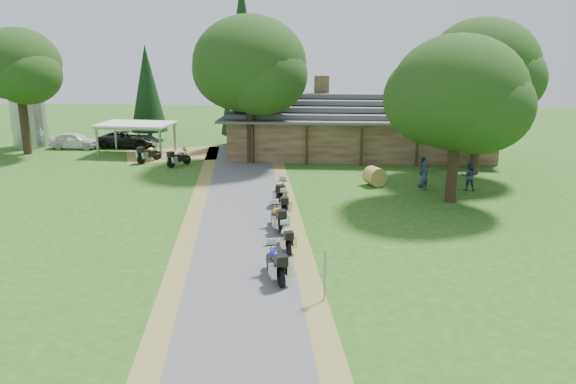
# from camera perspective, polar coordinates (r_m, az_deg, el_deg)

# --- Properties ---
(ground) EXTENTS (120.00, 120.00, 0.00)m
(ground) POSITION_cam_1_polar(r_m,az_deg,el_deg) (23.01, -4.86, -7.37)
(ground) COLOR #274B15
(ground) RESTS_ON ground
(driveway) EXTENTS (51.95, 51.95, 0.00)m
(driveway) POSITION_cam_1_polar(r_m,az_deg,el_deg) (26.78, -4.65, -4.11)
(driveway) COLOR #4E4E50
(driveway) RESTS_ON ground
(lodge) EXTENTS (21.40, 9.40, 4.90)m
(lodge) POSITION_cam_1_polar(r_m,az_deg,el_deg) (45.55, 7.18, 6.89)
(lodge) COLOR brown
(lodge) RESTS_ON ground
(silo) EXTENTS (3.27, 3.27, 5.90)m
(silo) POSITION_cam_1_polar(r_m,az_deg,el_deg) (53.37, -24.89, 7.34)
(silo) COLOR gray
(silo) RESTS_ON ground
(carport) EXTENTS (6.05, 4.29, 2.50)m
(carport) POSITION_cam_1_polar(r_m,az_deg,el_deg) (47.05, -15.10, 5.26)
(carport) COLOR silver
(carport) RESTS_ON ground
(car_white_sedan) EXTENTS (2.38, 5.35, 1.76)m
(car_white_sedan) POSITION_cam_1_polar(r_m,az_deg,el_deg) (51.17, -20.88, 5.12)
(car_white_sedan) COLOR silver
(car_white_sedan) RESTS_ON ground
(car_dark_suv) EXTENTS (2.53, 5.58, 2.11)m
(car_dark_suv) POSITION_cam_1_polar(r_m,az_deg,el_deg) (50.33, -15.92, 5.58)
(car_dark_suv) COLOR black
(car_dark_suv) RESTS_ON ground
(motorcycle_row_a) EXTENTS (1.33, 2.15, 1.40)m
(motorcycle_row_a) POSITION_cam_1_polar(r_m,az_deg,el_deg) (21.40, -1.29, -7.06)
(motorcycle_row_a) COLOR navy
(motorcycle_row_a) RESTS_ON ground
(motorcycle_row_b) EXTENTS (0.98, 1.80, 1.17)m
(motorcycle_row_b) POSITION_cam_1_polar(r_m,az_deg,el_deg) (24.36, -0.22, -4.56)
(motorcycle_row_b) COLOR #B9BCC1
(motorcycle_row_b) RESTS_ON ground
(motorcycle_row_c) EXTENTS (1.22, 2.07, 1.34)m
(motorcycle_row_c) POSITION_cam_1_polar(r_m,az_deg,el_deg) (26.91, -1.06, -2.46)
(motorcycle_row_c) COLOR orange
(motorcycle_row_c) RESTS_ON ground
(motorcycle_row_d) EXTENTS (0.83, 1.91, 1.26)m
(motorcycle_row_d) POSITION_cam_1_polar(r_m,az_deg,el_deg) (29.28, -0.41, -1.10)
(motorcycle_row_d) COLOR red
(motorcycle_row_d) RESTS_ON ground
(motorcycle_row_e) EXTENTS (0.75, 2.06, 1.39)m
(motorcycle_row_e) POSITION_cam_1_polar(r_m,az_deg,el_deg) (31.36, -0.66, 0.11)
(motorcycle_row_e) COLOR black
(motorcycle_row_e) RESTS_ON ground
(motorcycle_carport_a) EXTENTS (1.58, 2.13, 1.41)m
(motorcycle_carport_a) POSITION_cam_1_polar(r_m,az_deg,el_deg) (43.69, -13.94, 3.90)
(motorcycle_carport_a) COLOR yellow
(motorcycle_carport_a) RESTS_ON ground
(motorcycle_carport_b) EXTENTS (1.60, 1.96, 1.32)m
(motorcycle_carport_b) POSITION_cam_1_polar(r_m,az_deg,el_deg) (41.73, -11.03, 3.51)
(motorcycle_carport_b) COLOR slate
(motorcycle_carport_b) RESTS_ON ground
(person_a) EXTENTS (0.75, 0.70, 2.16)m
(person_a) POSITION_cam_1_polar(r_m,az_deg,el_deg) (34.96, 13.65, 1.88)
(person_a) COLOR #313A58
(person_a) RESTS_ON ground
(person_b) EXTENTS (0.64, 0.49, 2.12)m
(person_b) POSITION_cam_1_polar(r_m,az_deg,el_deg) (35.71, 17.90, 1.80)
(person_b) COLOR #313A58
(person_b) RESTS_ON ground
(person_c) EXTENTS (0.56, 0.70, 2.25)m
(person_c) POSITION_cam_1_polar(r_m,az_deg,el_deg) (35.80, 13.53, 2.25)
(person_c) COLOR #313A58
(person_c) RESTS_ON ground
(hay_bale) EXTENTS (1.53, 1.49, 1.18)m
(hay_bale) POSITION_cam_1_polar(r_m,az_deg,el_deg) (35.70, 8.80, 1.58)
(hay_bale) COLOR #A37D3B
(hay_bale) RESTS_ON ground
(sign_post) EXTENTS (0.34, 0.06, 1.89)m
(sign_post) POSITION_cam_1_polar(r_m,az_deg,el_deg) (19.58, 3.74, -8.46)
(sign_post) COLOR gray
(sign_post) RESTS_ON ground
(oak_lodge_left) EXTENTS (8.22, 8.22, 11.71)m
(oak_lodge_left) POSITION_cam_1_polar(r_m,az_deg,el_deg) (41.65, -3.89, 10.94)
(oak_lodge_left) COLOR #18350F
(oak_lodge_left) RESTS_ON ground
(oak_lodge_right) EXTENTS (7.30, 7.30, 11.75)m
(oak_lodge_right) POSITION_cam_1_polar(r_m,az_deg,el_deg) (39.83, 19.00, 10.03)
(oak_lodge_right) COLOR #18350F
(oak_lodge_right) RESTS_ON ground
(oak_driveway) EXTENTS (7.35, 7.35, 9.88)m
(oak_driveway) POSITION_cam_1_polar(r_m,az_deg,el_deg) (32.19, 16.75, 7.56)
(oak_driveway) COLOR #18350F
(oak_driveway) RESTS_ON ground
(oak_silo) EXTENTS (6.64, 6.64, 11.48)m
(oak_silo) POSITION_cam_1_polar(r_m,az_deg,el_deg) (49.67, -25.62, 10.04)
(oak_silo) COLOR #18350F
(oak_silo) RESTS_ON ground
(cedar_near) EXTENTS (3.99, 3.99, 13.94)m
(cedar_near) POSITION_cam_1_polar(r_m,az_deg,el_deg) (48.87, -4.61, 12.82)
(cedar_near) COLOR black
(cedar_near) RESTS_ON ground
(cedar_far) EXTENTS (3.31, 3.31, 8.64)m
(cedar_far) POSITION_cam_1_polar(r_m,az_deg,el_deg) (53.09, -14.09, 9.72)
(cedar_far) COLOR black
(cedar_far) RESTS_ON ground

